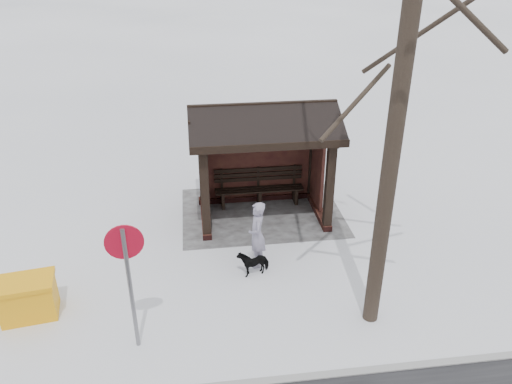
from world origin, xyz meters
TOP-DOWN VIEW (x-y plane):
  - ground at (0.00, 0.00)m, footprint 120.00×120.00m
  - kerb at (0.00, 5.50)m, footprint 120.00×0.15m
  - trampled_patch at (0.00, -0.20)m, footprint 4.20×3.20m
  - bus_shelter at (0.00, -0.16)m, footprint 3.60×2.40m
  - pedestrian at (0.44, 2.16)m, footprint 0.41×0.59m
  - dog at (0.56, 2.45)m, footprint 0.74×0.50m
  - grit_bin at (5.02, 3.25)m, footprint 1.15×0.87m
  - road_sign at (2.90, 4.33)m, footprint 0.64×0.12m

SIDE VIEW (x-z plane):
  - ground at x=0.00m, z-range 0.00..0.00m
  - trampled_patch at x=0.00m, z-range 0.00..0.02m
  - kerb at x=0.00m, z-range -0.02..0.04m
  - dog at x=0.56m, z-range 0.00..0.57m
  - grit_bin at x=5.02m, z-range 0.01..0.82m
  - pedestrian at x=0.44m, z-range 0.00..1.56m
  - road_sign at x=2.90m, z-range 0.54..3.04m
  - bus_shelter at x=0.00m, z-range 0.62..3.71m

